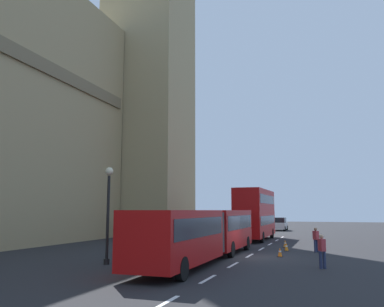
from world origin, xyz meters
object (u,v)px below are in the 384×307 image
(traffic_cone_east, at_px, (285,244))
(double_decker_bus, at_px, (255,212))
(traffic_cone_middle, at_px, (286,247))
(sedan_lead, at_px, (280,224))
(pedestrian_by_kerb, at_px, (316,239))
(traffic_cone_west, at_px, (280,252))
(street_lamp, at_px, (108,207))
(articulated_bus, at_px, (204,230))
(pedestrian_near_cones, at_px, (322,250))

(traffic_cone_east, bearing_deg, double_decker_bus, 27.18)
(double_decker_bus, distance_m, traffic_cone_middle, 10.66)
(sedan_lead, height_order, pedestrian_by_kerb, sedan_lead)
(traffic_cone_east, bearing_deg, traffic_cone_west, -176.72)
(sedan_lead, bearing_deg, traffic_cone_middle, -172.38)
(double_decker_bus, relative_size, pedestrian_by_kerb, 5.83)
(double_decker_bus, xyz_separation_m, sedan_lead, (19.21, -0.06, -1.80))
(sedan_lead, bearing_deg, pedestrian_by_kerb, -168.47)
(traffic_cone_middle, height_order, street_lamp, street_lamp)
(articulated_bus, xyz_separation_m, pedestrian_near_cones, (-1.02, -6.55, -0.83))
(traffic_cone_west, distance_m, street_lamp, 11.10)
(double_decker_bus, height_order, traffic_cone_west, double_decker_bus)
(articulated_bus, distance_m, sedan_lead, 36.12)
(double_decker_bus, relative_size, sedan_lead, 2.24)
(double_decker_bus, relative_size, pedestrian_near_cones, 5.83)
(double_decker_bus, height_order, pedestrian_near_cones, double_decker_bus)
(articulated_bus, relative_size, sedan_lead, 3.72)
(sedan_lead, height_order, street_lamp, street_lamp)
(double_decker_bus, distance_m, pedestrian_near_cones, 19.16)
(articulated_bus, relative_size, pedestrian_near_cones, 9.68)
(traffic_cone_middle, bearing_deg, traffic_cone_east, 7.89)
(articulated_bus, bearing_deg, street_lamp, 125.81)
(street_lamp, bearing_deg, articulated_bus, -54.19)
(traffic_cone_middle, bearing_deg, articulated_bus, 151.72)
(traffic_cone_west, bearing_deg, articulated_bus, 131.16)
(articulated_bus, xyz_separation_m, sedan_lead, (36.11, -0.06, -0.83))
(traffic_cone_east, relative_size, pedestrian_near_cones, 0.34)
(traffic_cone_west, xyz_separation_m, traffic_cone_east, (6.56, 0.38, 0.00))
(double_decker_bus, height_order, sedan_lead, double_decker_bus)
(traffic_cone_west, bearing_deg, sedan_lead, 6.73)
(articulated_bus, distance_m, traffic_cone_west, 5.41)
(pedestrian_near_cones, bearing_deg, traffic_cone_east, 15.28)
(articulated_bus, height_order, traffic_cone_east, articulated_bus)
(sedan_lead, relative_size, traffic_cone_middle, 7.59)
(sedan_lead, bearing_deg, pedestrian_near_cones, -170.09)
(traffic_cone_middle, xyz_separation_m, traffic_cone_east, (2.70, 0.37, 0.00))
(sedan_lead, xyz_separation_m, traffic_cone_east, (-26.12, -3.48, -0.63))
(traffic_cone_west, relative_size, traffic_cone_middle, 1.00)
(traffic_cone_west, distance_m, traffic_cone_middle, 3.86)
(sedan_lead, xyz_separation_m, street_lamp, (-39.36, 4.57, 2.14))
(traffic_cone_west, height_order, pedestrian_near_cones, pedestrian_near_cones)
(street_lamp, xyz_separation_m, pedestrian_near_cones, (2.23, -11.06, -2.14))
(sedan_lead, xyz_separation_m, traffic_cone_west, (-32.68, -3.86, -0.63))
(pedestrian_near_cones, bearing_deg, sedan_lead, 9.91)
(articulated_bus, xyz_separation_m, pedestrian_by_kerb, (7.04, -5.99, -0.83))
(pedestrian_near_cones, bearing_deg, articulated_bus, 81.17)
(traffic_cone_west, xyz_separation_m, traffic_cone_middle, (3.86, 0.00, 0.00))
(traffic_cone_middle, xyz_separation_m, pedestrian_by_kerb, (-0.25, -2.07, 0.63))
(pedestrian_near_cones, bearing_deg, traffic_cone_west, 30.62)
(traffic_cone_east, bearing_deg, articulated_bus, 160.46)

